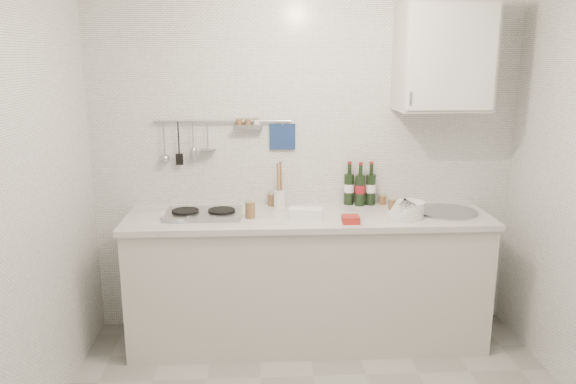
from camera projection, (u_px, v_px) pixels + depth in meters
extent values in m
cube|color=silver|center=(305.00, 158.00, 3.99)|extent=(3.00, 0.02, 2.50)
cube|color=silver|center=(2.00, 216.00, 2.55)|extent=(0.02, 2.80, 2.50)
cube|color=#BDB6AE|center=(308.00, 281.00, 3.89)|extent=(2.40, 0.60, 0.88)
cube|color=silver|center=(308.00, 217.00, 3.78)|extent=(2.44, 0.64, 0.04)
cube|color=black|center=(307.00, 331.00, 4.00)|extent=(2.34, 0.52, 0.10)
cube|color=#93969B|center=(204.00, 214.00, 3.74)|extent=(0.50, 0.32, 0.03)
cylinder|color=black|center=(185.00, 211.00, 3.72)|extent=(0.18, 0.18, 0.01)
cylinder|color=black|center=(222.00, 211.00, 3.74)|extent=(0.18, 0.18, 0.01)
cylinder|color=#93969B|center=(447.00, 212.00, 3.82)|extent=(0.40, 0.40, 0.02)
cylinder|color=#93969B|center=(446.00, 220.00, 3.83)|extent=(0.34, 0.34, 0.10)
cylinder|color=#93969B|center=(222.00, 121.00, 3.87)|extent=(0.95, 0.02, 0.02)
cube|color=navy|center=(282.00, 137.00, 3.93)|extent=(0.18, 0.02, 0.18)
cube|color=#BDB6AE|center=(444.00, 57.00, 3.70)|extent=(0.60, 0.35, 0.70)
cube|color=white|center=(453.00, 57.00, 3.52)|extent=(0.56, 0.01, 0.66)
cylinder|color=#93969B|center=(411.00, 98.00, 3.56)|extent=(0.01, 0.01, 0.08)
cylinder|color=#5072B6|center=(182.00, 216.00, 3.71)|extent=(0.29, 0.29, 0.01)
cylinder|color=#5072B6|center=(183.00, 214.00, 3.71)|extent=(0.29, 0.29, 0.01)
cylinder|color=white|center=(405.00, 216.00, 3.71)|extent=(0.23, 0.23, 0.01)
cylinder|color=white|center=(406.00, 214.00, 3.71)|extent=(0.23, 0.23, 0.01)
cylinder|color=white|center=(407.00, 212.00, 3.71)|extent=(0.22, 0.22, 0.01)
cylinder|color=white|center=(408.00, 210.00, 3.71)|extent=(0.22, 0.22, 0.01)
cylinder|color=white|center=(408.00, 208.00, 3.72)|extent=(0.21, 0.21, 0.01)
cylinder|color=white|center=(409.00, 206.00, 3.72)|extent=(0.20, 0.20, 0.01)
cylinder|color=white|center=(410.00, 204.00, 3.72)|extent=(0.20, 0.20, 0.01)
cylinder|color=white|center=(411.00, 202.00, 3.72)|extent=(0.19, 0.19, 0.01)
cube|color=white|center=(306.00, 213.00, 3.69)|extent=(0.23, 0.13, 0.06)
cube|color=red|center=(351.00, 219.00, 3.58)|extent=(0.11, 0.11, 0.04)
cylinder|color=white|center=(279.00, 199.00, 3.93)|extent=(0.08, 0.08, 0.12)
cylinder|color=brown|center=(281.00, 178.00, 3.90)|extent=(0.02, 0.06, 0.24)
cylinder|color=brown|center=(278.00, 179.00, 3.91)|extent=(0.02, 0.05, 0.22)
cylinder|color=brown|center=(273.00, 200.00, 4.00)|extent=(0.07, 0.07, 0.08)
cylinder|color=tan|center=(273.00, 193.00, 3.98)|extent=(0.07, 0.07, 0.01)
cylinder|color=brown|center=(382.00, 200.00, 4.04)|extent=(0.05, 0.05, 0.06)
cylinder|color=tan|center=(383.00, 195.00, 4.03)|extent=(0.06, 0.06, 0.01)
cylinder|color=brown|center=(393.00, 205.00, 3.89)|extent=(0.06, 0.06, 0.07)
cylinder|color=tan|center=(393.00, 199.00, 3.88)|extent=(0.07, 0.07, 0.01)
cylinder|color=brown|center=(250.00, 210.00, 3.69)|extent=(0.07, 0.07, 0.11)
cylinder|color=tan|center=(250.00, 202.00, 3.67)|extent=(0.07, 0.07, 0.01)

